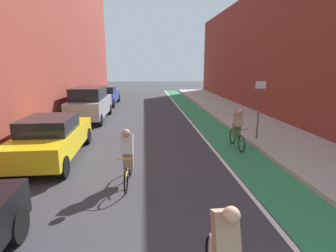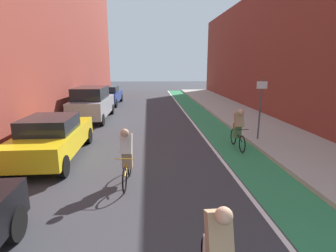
% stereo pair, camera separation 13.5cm
% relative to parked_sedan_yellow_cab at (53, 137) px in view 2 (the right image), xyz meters
% --- Properties ---
extents(ground_plane, '(79.59, 79.59, 0.00)m').
position_rel_parked_sedan_yellow_cab_xyz_m(ground_plane, '(3.27, 4.52, -0.79)').
color(ground_plane, '#38383D').
extents(bike_lane_paint, '(1.60, 36.18, 0.00)m').
position_rel_parked_sedan_yellow_cab_xyz_m(bike_lane_paint, '(6.79, 6.52, -0.78)').
color(bike_lane_paint, '#2D8451').
rests_on(bike_lane_paint, ground).
extents(lane_divider_stripe, '(0.12, 36.18, 0.00)m').
position_rel_parked_sedan_yellow_cab_xyz_m(lane_divider_stripe, '(5.89, 6.52, -0.78)').
color(lane_divider_stripe, white).
rests_on(lane_divider_stripe, ground).
extents(sidewalk_right, '(3.33, 36.18, 0.14)m').
position_rel_parked_sedan_yellow_cab_xyz_m(sidewalk_right, '(9.25, 6.52, -0.72)').
color(sidewalk_right, '#A8A59E').
rests_on(sidewalk_right, ground).
extents(building_facade_left, '(4.15, 36.18, 11.89)m').
position_rel_parked_sedan_yellow_cab_xyz_m(building_facade_left, '(-2.85, 6.50, 5.15)').
color(building_facade_left, brown).
rests_on(building_facade_left, ground).
extents(building_facade_right, '(2.40, 32.18, 8.29)m').
position_rel_parked_sedan_yellow_cab_xyz_m(building_facade_right, '(12.12, 8.52, 3.36)').
color(building_facade_right, brown).
rests_on(building_facade_right, ground).
extents(parked_sedan_yellow_cab, '(1.87, 4.56, 1.53)m').
position_rel_parked_sedan_yellow_cab_xyz_m(parked_sedan_yellow_cab, '(0.00, 0.00, 0.00)').
color(parked_sedan_yellow_cab, yellow).
rests_on(parked_sedan_yellow_cab, ground).
extents(parked_suv_silver, '(2.02, 4.66, 1.98)m').
position_rel_parked_sedan_yellow_cab_xyz_m(parked_suv_silver, '(-0.00, 6.72, 0.23)').
color(parked_suv_silver, '#9EA0A8').
rests_on(parked_suv_silver, ground).
extents(parked_sedan_blue, '(2.07, 4.61, 1.53)m').
position_rel_parked_sedan_yellow_cab_xyz_m(parked_sedan_blue, '(-0.00, 13.01, 0.00)').
color(parked_sedan_blue, navy).
rests_on(parked_sedan_blue, ground).
extents(cyclist_lead, '(0.48, 1.67, 1.59)m').
position_rel_parked_sedan_yellow_cab_xyz_m(cyclist_lead, '(4.23, -6.14, 0.06)').
color(cyclist_lead, black).
rests_on(cyclist_lead, ground).
extents(cyclist_mid, '(0.48, 1.72, 1.62)m').
position_rel_parked_sedan_yellow_cab_xyz_m(cyclist_mid, '(2.74, -2.22, 0.06)').
color(cyclist_mid, black).
rests_on(cyclist_mid, ground).
extents(cyclist_trailing, '(0.48, 1.70, 1.60)m').
position_rel_parked_sedan_yellow_cab_xyz_m(cyclist_trailing, '(6.86, 0.64, 0.02)').
color(cyclist_trailing, black).
rests_on(cyclist_trailing, ground).
extents(street_sign_post, '(0.44, 0.07, 2.55)m').
position_rel_parked_sedan_yellow_cab_xyz_m(street_sign_post, '(8.02, 1.40, 0.87)').
color(street_sign_post, '#4C4C51').
rests_on(street_sign_post, sidewalk_right).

